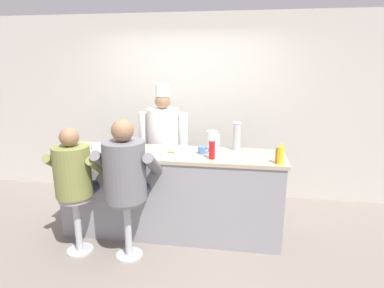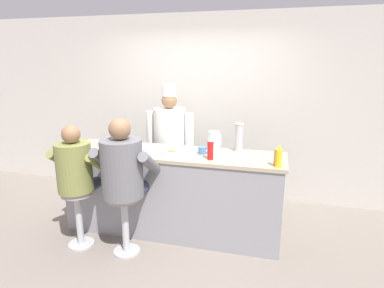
% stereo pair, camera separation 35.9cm
% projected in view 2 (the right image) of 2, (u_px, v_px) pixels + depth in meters
% --- Properties ---
extents(ground_plane, '(20.00, 20.00, 0.00)m').
position_uv_depth(ground_plane, '(164.00, 244.00, 3.66)').
color(ground_plane, slate).
extents(wall_back, '(10.00, 0.06, 2.70)m').
position_uv_depth(wall_back, '(199.00, 108.00, 4.83)').
color(wall_back, beige).
rests_on(wall_back, ground_plane).
extents(diner_counter, '(2.58, 0.67, 1.01)m').
position_uv_depth(diner_counter, '(173.00, 192.00, 3.84)').
color(diner_counter, gray).
rests_on(diner_counter, ground_plane).
extents(ketchup_bottle_red, '(0.07, 0.07, 0.25)m').
position_uv_depth(ketchup_bottle_red, '(210.00, 149.00, 3.41)').
color(ketchup_bottle_red, red).
rests_on(ketchup_bottle_red, diner_counter).
extents(mustard_bottle_yellow, '(0.06, 0.06, 0.23)m').
position_uv_depth(mustard_bottle_yellow, '(279.00, 157.00, 3.16)').
color(mustard_bottle_yellow, yellow).
rests_on(mustard_bottle_yellow, diner_counter).
extents(hot_sauce_bottle_orange, '(0.03, 0.03, 0.16)m').
position_uv_depth(hot_sauce_bottle_orange, '(275.00, 158.00, 3.22)').
color(hot_sauce_bottle_orange, orange).
rests_on(hot_sauce_bottle_orange, diner_counter).
extents(water_pitcher_clear, '(0.15, 0.13, 0.23)m').
position_uv_depth(water_pitcher_clear, '(214.00, 141.00, 3.76)').
color(water_pitcher_clear, silver).
rests_on(water_pitcher_clear, diner_counter).
extents(breakfast_plate, '(0.26, 0.26, 0.05)m').
position_uv_depth(breakfast_plate, '(172.00, 152.00, 3.67)').
color(breakfast_plate, white).
rests_on(breakfast_plate, diner_counter).
extents(cereal_bowl, '(0.14, 0.14, 0.06)m').
position_uv_depth(cereal_bowl, '(102.00, 144.00, 3.97)').
color(cereal_bowl, white).
rests_on(cereal_bowl, diner_counter).
extents(coffee_mug_blue, '(0.14, 0.09, 0.08)m').
position_uv_depth(coffee_mug_blue, '(203.00, 150.00, 3.63)').
color(coffee_mug_blue, '#4C7AB2').
rests_on(coffee_mug_blue, diner_counter).
extents(cup_stack_steel, '(0.10, 0.10, 0.33)m').
position_uv_depth(cup_stack_steel, '(239.00, 137.00, 3.71)').
color(cup_stack_steel, '#B7BABF').
rests_on(cup_stack_steel, diner_counter).
extents(diner_seated_olive, '(0.57, 0.56, 1.39)m').
position_uv_depth(diner_seated_olive, '(76.00, 171.00, 3.47)').
color(diner_seated_olive, '#B2B5BA').
rests_on(diner_seated_olive, ground_plane).
extents(diner_seated_grey, '(0.65, 0.64, 1.49)m').
position_uv_depth(diner_seated_grey, '(124.00, 171.00, 3.32)').
color(diner_seated_grey, '#B2B5BA').
rests_on(diner_seated_grey, ground_plane).
extents(cook_in_whites_near, '(0.68, 0.44, 1.74)m').
position_uv_depth(cook_in_whites_near, '(170.00, 141.00, 4.45)').
color(cook_in_whites_near, '#232328').
rests_on(cook_in_whites_near, ground_plane).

